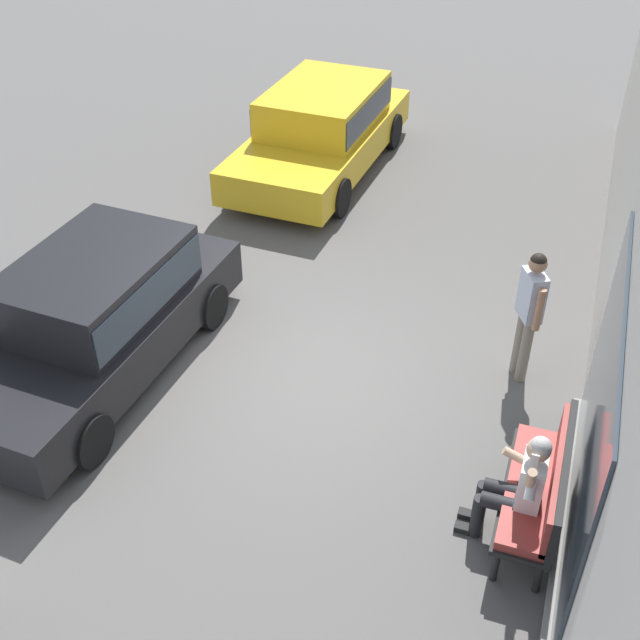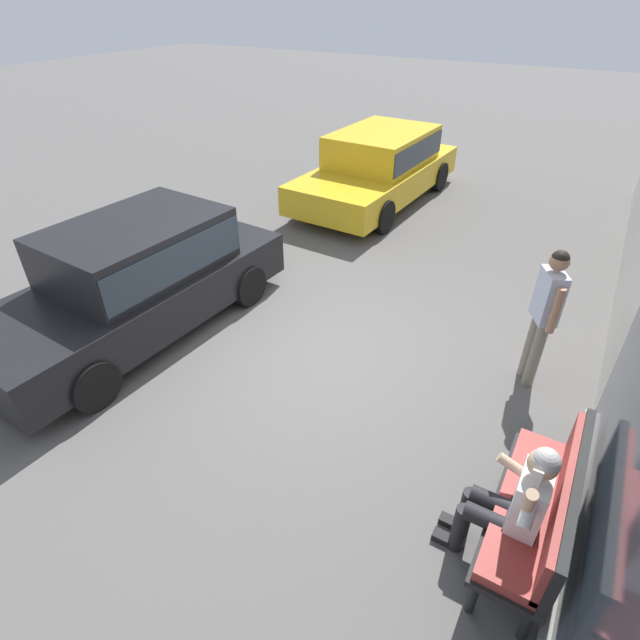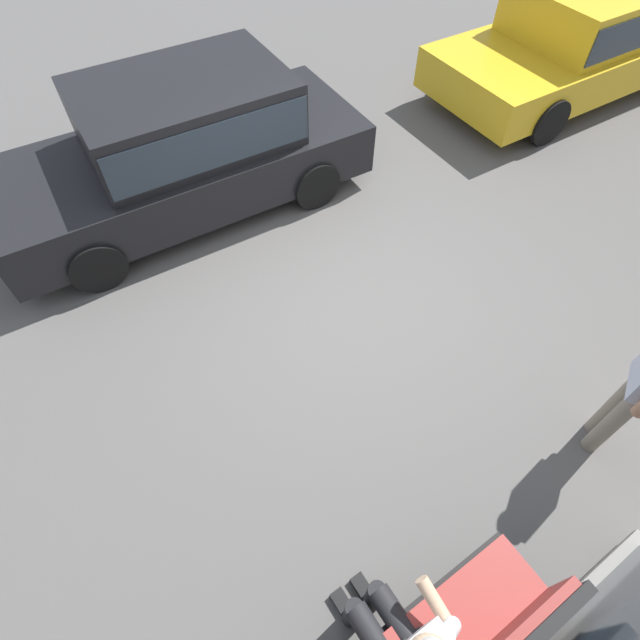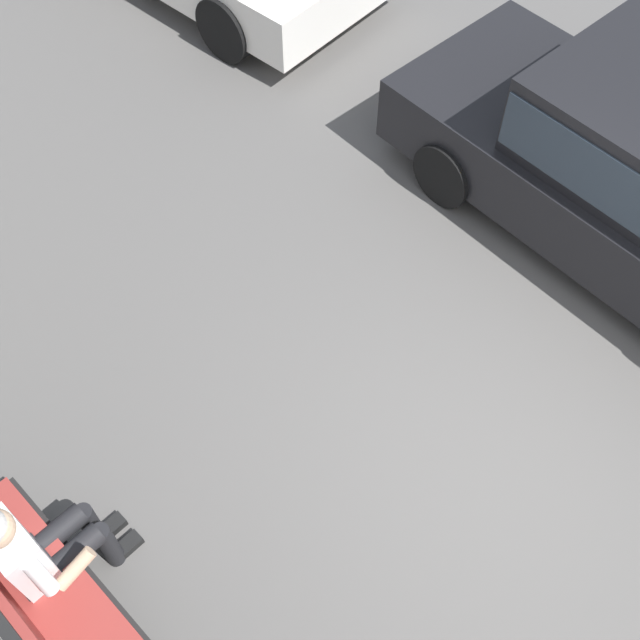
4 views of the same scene
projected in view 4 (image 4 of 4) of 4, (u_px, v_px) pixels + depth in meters
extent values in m
plane|color=#565451|center=(507.00, 469.00, 5.73)|extent=(60.00, 60.00, 0.00)
cylinder|color=black|center=(22.00, 508.00, 5.36)|extent=(0.07, 0.07, 0.40)
cube|color=black|center=(52.00, 601.00, 4.79)|extent=(1.66, 0.55, 0.06)
cube|color=maroon|center=(48.00, 597.00, 4.73)|extent=(1.60, 0.49, 0.10)
cube|color=black|center=(2.00, 616.00, 4.45)|extent=(1.66, 0.07, 0.55)
cube|color=maroon|center=(11.00, 609.00, 4.47)|extent=(1.60, 0.06, 0.47)
cylinder|color=black|center=(54.00, 535.00, 4.94)|extent=(0.15, 0.42, 0.15)
cylinder|color=black|center=(92.00, 526.00, 5.23)|extent=(0.12, 0.12, 0.51)
cube|color=black|center=(109.00, 529.00, 5.45)|extent=(0.10, 0.24, 0.07)
cylinder|color=black|center=(71.00, 555.00, 4.86)|extent=(0.15, 0.42, 0.15)
cylinder|color=black|center=(108.00, 545.00, 5.16)|extent=(0.12, 0.12, 0.51)
cube|color=black|center=(125.00, 548.00, 5.38)|extent=(0.10, 0.24, 0.07)
cube|color=black|center=(34.00, 570.00, 4.82)|extent=(0.34, 0.24, 0.14)
cube|color=silver|center=(19.00, 555.00, 4.58)|extent=(0.38, 0.22, 0.56)
cylinder|color=silver|center=(41.00, 576.00, 4.41)|extent=(0.20, 0.10, 0.28)
cylinder|color=tan|center=(75.00, 569.00, 4.55)|extent=(0.08, 0.27, 0.17)
cube|color=black|center=(636.00, 192.00, 6.52)|extent=(4.36, 1.94, 0.61)
cylinder|color=black|center=(445.00, 174.00, 6.96)|extent=(0.61, 0.21, 0.60)
cylinder|color=black|center=(563.00, 90.00, 7.57)|extent=(0.61, 0.21, 0.60)
cylinder|color=black|center=(225.00, 29.00, 8.03)|extent=(0.69, 0.22, 0.68)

